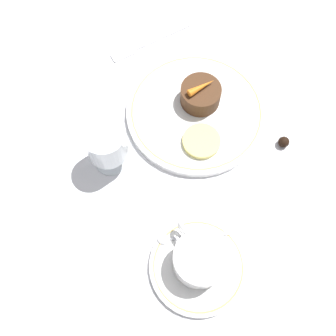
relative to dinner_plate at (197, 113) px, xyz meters
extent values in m
plane|color=white|center=(0.00, 0.03, -0.01)|extent=(3.00, 3.00, 0.00)
cylinder|color=white|center=(0.00, 0.00, 0.00)|extent=(0.27, 0.27, 0.01)
torus|color=tan|center=(0.00, 0.00, 0.00)|extent=(0.25, 0.25, 0.00)
cylinder|color=white|center=(-0.25, 0.14, 0.00)|extent=(0.16, 0.16, 0.01)
torus|color=tan|center=(-0.25, 0.14, 0.00)|extent=(0.15, 0.15, 0.00)
cylinder|color=white|center=(-0.25, 0.14, 0.03)|extent=(0.08, 0.08, 0.05)
cylinder|color=brown|center=(-0.25, 0.14, 0.03)|extent=(0.07, 0.07, 0.04)
torus|color=white|center=(-0.19, 0.14, 0.03)|extent=(0.03, 0.01, 0.04)
cube|color=silver|center=(-0.21, 0.11, 0.00)|extent=(0.04, 0.09, 0.00)
ellipsoid|color=silver|center=(-0.19, 0.17, 0.00)|extent=(0.02, 0.03, 0.00)
cylinder|color=silver|center=(-0.01, 0.19, -0.01)|extent=(0.06, 0.06, 0.01)
cylinder|color=silver|center=(-0.01, 0.19, 0.02)|extent=(0.01, 0.01, 0.04)
cylinder|color=silver|center=(-0.01, 0.19, 0.06)|extent=(0.07, 0.07, 0.06)
cylinder|color=#470A14|center=(-0.01, 0.19, 0.05)|extent=(0.06, 0.06, 0.03)
cube|color=silver|center=(0.20, -0.03, -0.01)|extent=(0.01, 0.13, 0.01)
cube|color=silver|center=(0.20, 0.06, -0.01)|extent=(0.02, 0.05, 0.01)
cylinder|color=#4C2D19|center=(0.02, -0.02, 0.02)|extent=(0.08, 0.08, 0.04)
cone|color=orange|center=(0.02, -0.02, 0.05)|extent=(0.02, 0.06, 0.01)
cylinder|color=#EFE075|center=(-0.06, 0.03, 0.01)|extent=(0.07, 0.07, 0.01)
sphere|color=black|center=(-0.13, -0.11, 0.00)|extent=(0.02, 0.02, 0.02)
camera|label=1|loc=(-0.31, 0.23, 0.65)|focal=42.00mm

